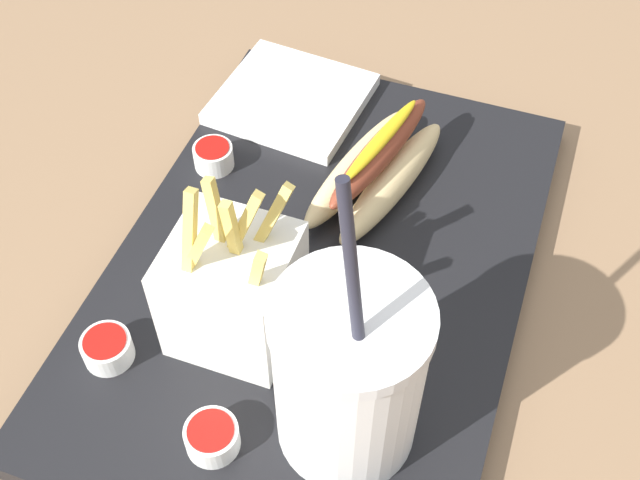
% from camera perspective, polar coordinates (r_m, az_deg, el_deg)
% --- Properties ---
extents(ground_plane, '(2.40, 2.40, 0.02)m').
position_cam_1_polar(ground_plane, '(0.65, -0.00, -3.32)').
color(ground_plane, '#8C6B4C').
extents(food_tray, '(0.46, 0.31, 0.02)m').
position_cam_1_polar(food_tray, '(0.63, -0.00, -2.27)').
color(food_tray, black).
rests_on(food_tray, ground_plane).
extents(soda_cup, '(0.10, 0.10, 0.24)m').
position_cam_1_polar(soda_cup, '(0.49, 2.05, -9.62)').
color(soda_cup, white).
rests_on(soda_cup, food_tray).
extents(fries_basket, '(0.08, 0.08, 0.15)m').
position_cam_1_polar(fries_basket, '(0.56, -6.21, -3.47)').
color(fries_basket, white).
rests_on(fries_basket, food_tray).
extents(hot_dog_1, '(0.17, 0.09, 0.06)m').
position_cam_1_polar(hot_dog_1, '(0.66, 4.19, 5.10)').
color(hot_dog_1, '#E5C689').
rests_on(hot_dog_1, food_tray).
extents(ketchup_cup_1, '(0.03, 0.03, 0.02)m').
position_cam_1_polar(ketchup_cup_1, '(0.69, -7.60, 5.99)').
color(ketchup_cup_1, white).
rests_on(ketchup_cup_1, food_tray).
extents(ketchup_cup_2, '(0.04, 0.04, 0.02)m').
position_cam_1_polar(ketchup_cup_2, '(0.54, -7.70, -13.69)').
color(ketchup_cup_2, white).
rests_on(ketchup_cup_2, food_tray).
extents(ketchup_cup_3, '(0.04, 0.04, 0.02)m').
position_cam_1_polar(ketchup_cup_3, '(0.59, -14.92, -7.41)').
color(ketchup_cup_3, white).
rests_on(ketchup_cup_3, food_tray).
extents(napkin_stack, '(0.13, 0.14, 0.01)m').
position_cam_1_polar(napkin_stack, '(0.75, -2.03, 10.00)').
color(napkin_stack, white).
rests_on(napkin_stack, food_tray).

